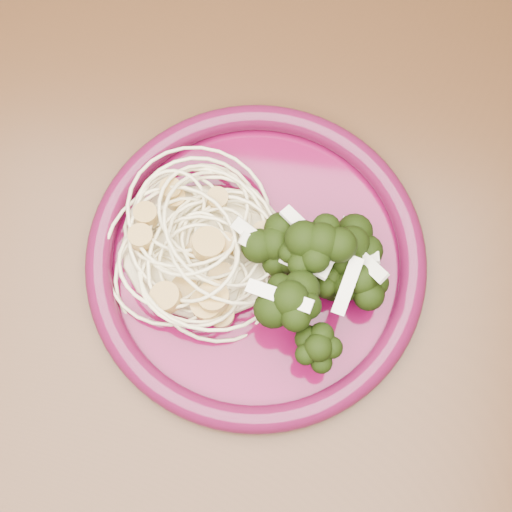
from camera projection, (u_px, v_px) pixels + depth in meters
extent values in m
plane|color=brown|center=(288.00, 399.00, 1.28)|extent=(3.50, 3.50, 0.00)
cube|color=#472814|center=(327.00, 311.00, 0.58)|extent=(1.20, 0.80, 0.04)
cylinder|color=#550627|center=(256.00, 262.00, 0.57)|extent=(0.27, 0.27, 0.01)
torus|color=#550A29|center=(256.00, 259.00, 0.56)|extent=(0.28, 0.28, 0.02)
ellipsoid|color=beige|center=(202.00, 247.00, 0.55)|extent=(0.13, 0.12, 0.03)
ellipsoid|color=black|center=(324.00, 263.00, 0.54)|extent=(0.10, 0.15, 0.05)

